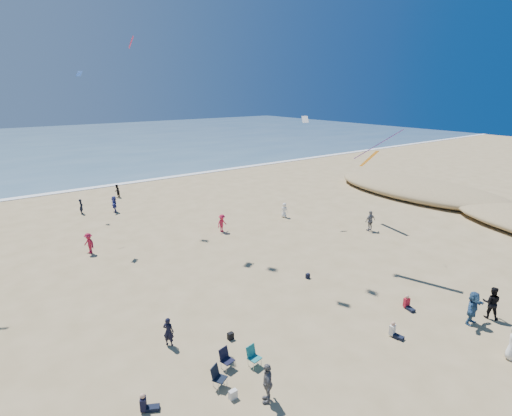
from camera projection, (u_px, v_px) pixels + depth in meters
ocean at (16, 147)px, 88.48m from camera, size 220.00×100.00×0.06m
surf_line at (68, 191)px, 50.00m from camera, size 220.00×1.20×0.08m
standing_flyers at (252, 265)px, 27.13m from camera, size 36.56×45.36×1.92m
seated_group at (273, 354)px, 18.77m from camera, size 20.84×26.60×0.84m
chair_cluster at (234, 364)px, 17.92m from camera, size 2.76×1.57×1.00m
white_tote at (233, 395)px, 16.57m from camera, size 0.35×0.20×0.40m
black_backpack at (231, 336)px, 20.50m from camera, size 0.30×0.22×0.38m
navy_bag at (308, 276)px, 27.12m from camera, size 0.28×0.18×0.34m
kites_aloft at (290, 47)px, 27.08m from camera, size 45.22×45.94×29.25m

